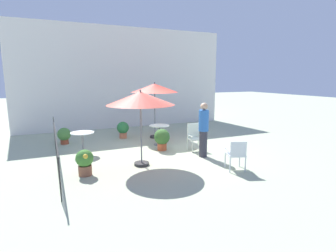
# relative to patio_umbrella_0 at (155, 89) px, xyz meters

# --- Properties ---
(ground_plane) EXTENTS (60.00, 60.00, 0.00)m
(ground_plane) POSITION_rel_patio_umbrella_0_xyz_m (-0.39, -1.98, -2.10)
(ground_plane) COLOR #ADB694
(villa_facade) EXTENTS (10.70, 0.30, 5.03)m
(villa_facade) POSITION_rel_patio_umbrella_0_xyz_m (-0.39, 3.06, 0.42)
(villa_facade) COLOR silver
(villa_facade) RESTS_ON ground
(terrace_railing) EXTENTS (0.03, 6.04, 1.01)m
(terrace_railing) POSITION_rel_patio_umbrella_0_xyz_m (-3.96, -1.98, -1.42)
(terrace_railing) COLOR black
(terrace_railing) RESTS_ON ground
(patio_umbrella_0) EXTENTS (1.96, 1.96, 2.36)m
(patio_umbrella_0) POSITION_rel_patio_umbrella_0_xyz_m (0.00, 0.00, 0.00)
(patio_umbrella_0) COLOR #2D2D2D
(patio_umbrella_0) RESTS_ON ground
(patio_umbrella_1) EXTENTS (1.95, 1.95, 2.22)m
(patio_umbrella_1) POSITION_rel_patio_umbrella_0_xyz_m (-1.68, -3.24, -0.15)
(patio_umbrella_1) COLOR #2D2D2D
(patio_umbrella_1) RESTS_ON ground
(cafe_table_0) EXTENTS (0.77, 0.77, 0.77)m
(cafe_table_0) POSITION_rel_patio_umbrella_0_xyz_m (-0.29, -1.24, -1.56)
(cafe_table_0) COLOR silver
(cafe_table_0) RESTS_ON ground
(cafe_table_1) EXTENTS (0.77, 0.77, 0.76)m
(cafe_table_1) POSITION_rel_patio_umbrella_0_xyz_m (-3.12, -1.37, -1.57)
(cafe_table_1) COLOR white
(cafe_table_1) RESTS_ON ground
(patio_chair_0) EXTENTS (0.48, 0.45, 0.95)m
(patio_chair_0) POSITION_rel_patio_umbrella_0_xyz_m (0.56, -2.42, -1.57)
(patio_chair_0) COLOR silver
(patio_chair_0) RESTS_ON ground
(patio_chair_1) EXTENTS (0.59, 0.60, 0.86)m
(patio_chair_1) POSITION_rel_patio_umbrella_0_xyz_m (0.57, -4.74, -1.60)
(patio_chair_1) COLOR silver
(patio_chair_1) RESTS_ON ground
(potted_plant_0) EXTENTS (0.50, 0.50, 0.64)m
(potted_plant_0) POSITION_rel_patio_umbrella_0_xyz_m (-3.62, 0.40, -1.74)
(potted_plant_0) COLOR #A0492E
(potted_plant_0) RESTS_ON ground
(potted_plant_1) EXTENTS (0.46, 0.47, 0.70)m
(potted_plant_1) POSITION_rel_patio_umbrella_0_xyz_m (-3.30, -3.42, -1.71)
(potted_plant_1) COLOR brown
(potted_plant_1) RESTS_ON ground
(potted_plant_2) EXTENTS (0.51, 0.51, 0.70)m
(potted_plant_2) POSITION_rel_patio_umbrella_0_xyz_m (-1.27, 0.49, -1.70)
(potted_plant_2) COLOR #C26F4A
(potted_plant_2) RESTS_ON ground
(potted_plant_3) EXTENTS (0.56, 0.56, 0.76)m
(potted_plant_3) POSITION_rel_patio_umbrella_0_xyz_m (-0.49, -1.95, -1.66)
(potted_plant_3) COLOR #BD5530
(potted_plant_3) RESTS_ON ground
(standing_person) EXTENTS (0.43, 0.43, 1.76)m
(standing_person) POSITION_rel_patio_umbrella_0_xyz_m (0.43, -3.22, -1.18)
(standing_person) COLOR #33333D
(standing_person) RESTS_ON ground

